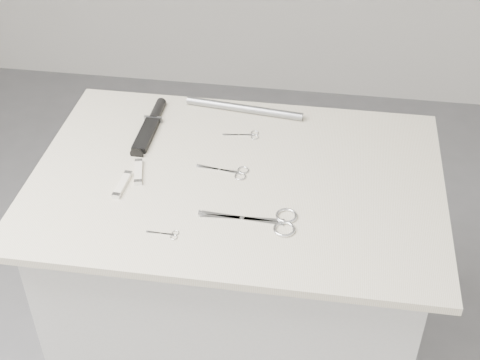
# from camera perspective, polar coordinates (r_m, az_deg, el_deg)

# --- Properties ---
(plinth) EXTENTS (0.90, 0.60, 0.90)m
(plinth) POSITION_cam_1_polar(r_m,az_deg,el_deg) (1.95, -0.25, -10.68)
(plinth) COLOR beige
(plinth) RESTS_ON ground
(display_board) EXTENTS (1.00, 0.70, 0.02)m
(display_board) POSITION_cam_1_polar(r_m,az_deg,el_deg) (1.63, -0.30, 0.01)
(display_board) COLOR beige
(display_board) RESTS_ON plinth
(large_shears) EXTENTS (0.22, 0.10, 0.01)m
(large_shears) POSITION_cam_1_polar(r_m,az_deg,el_deg) (1.50, 2.56, -3.50)
(large_shears) COLOR silver
(large_shears) RESTS_ON display_board
(embroidery_scissors_a) EXTENTS (0.13, 0.06, 0.00)m
(embroidery_scissors_a) POSITION_cam_1_polar(r_m,az_deg,el_deg) (1.64, -0.66, 0.71)
(embroidery_scissors_a) COLOR silver
(embroidery_scissors_a) RESTS_ON display_board
(embroidery_scissors_b) EXTENTS (0.10, 0.04, 0.00)m
(embroidery_scissors_b) POSITION_cam_1_polar(r_m,az_deg,el_deg) (1.77, 0.59, 3.86)
(embroidery_scissors_b) COLOR silver
(embroidery_scissors_b) RESTS_ON display_board
(tiny_scissors) EXTENTS (0.07, 0.03, 0.00)m
(tiny_scissors) POSITION_cam_1_polar(r_m,az_deg,el_deg) (1.48, -6.25, -4.62)
(tiny_scissors) COLOR silver
(tiny_scissors) RESTS_ON display_board
(sheathed_knife) EXTENTS (0.05, 0.24, 0.03)m
(sheathed_knife) POSITION_cam_1_polar(r_m,az_deg,el_deg) (1.82, -7.57, 4.82)
(sheathed_knife) COLOR black
(sheathed_knife) RESTS_ON display_board
(pocket_knife_a) EXTENTS (0.03, 0.10, 0.01)m
(pocket_knife_a) POSITION_cam_1_polar(r_m,az_deg,el_deg) (1.62, -10.01, -0.37)
(pocket_knife_a) COLOR silver
(pocket_knife_a) RESTS_ON display_board
(pocket_knife_b) EXTENTS (0.04, 0.10, 0.01)m
(pocket_knife_b) POSITION_cam_1_polar(r_m,az_deg,el_deg) (1.65, -8.67, 0.71)
(pocket_knife_b) COLOR silver
(pocket_knife_b) RESTS_ON display_board
(metal_rail) EXTENTS (0.33, 0.06, 0.02)m
(metal_rail) POSITION_cam_1_polar(r_m,az_deg,el_deg) (1.86, 0.35, 6.13)
(metal_rail) COLOR gray
(metal_rail) RESTS_ON display_board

